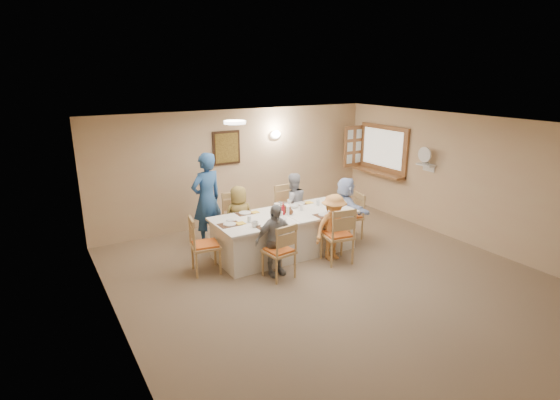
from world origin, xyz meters
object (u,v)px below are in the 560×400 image
chair_left_end (205,244)px  caregiver (207,199)px  chair_back_left (236,220)px  diner_front_right (333,227)px  chair_front_left (279,250)px  condiment_ketchup (283,209)px  serving_hatch (383,150)px  diner_front_left (275,240)px  dining_table (285,234)px  diner_right_end (345,209)px  chair_front_right (337,234)px  desk_fan (426,158)px  diner_back_right (292,205)px  diner_back_left (239,217)px  chair_right_end (350,216)px  chair_back_right (289,210)px

chair_left_end → caregiver: bearing=-13.6°
chair_back_left → diner_front_right: 1.91m
chair_front_left → diner_front_right: 1.21m
diner_front_right → caregiver: size_ratio=0.67×
condiment_ketchup → serving_hatch: bearing=16.5°
chair_back_left → diner_front_left: (0.00, -1.48, 0.10)m
dining_table → chair_back_left: size_ratio=2.58×
diner_right_end → caregiver: caregiver is taller
chair_front_right → caregiver: (-1.65, 1.95, 0.39)m
desk_fan → diner_back_right: desk_fan is taller
diner_back_left → diner_front_right: size_ratio=1.00×
dining_table → desk_fan: bearing=-6.4°
diner_front_right → caregiver: 2.48m
chair_front_left → chair_left_end: 1.24m
chair_left_end → caregiver: caregiver is taller
serving_hatch → condiment_ketchup: size_ratio=6.90×
chair_right_end → diner_back_left: diner_back_left is taller
diner_front_left → condiment_ketchup: 0.92m
chair_front_left → diner_front_left: size_ratio=0.78×
chair_back_right → diner_front_right: (0.00, -1.48, 0.09)m
diner_back_right → diner_front_left: bearing=58.2°
caregiver → diner_front_right: bearing=116.9°
serving_hatch → diner_back_right: bearing=-173.4°
dining_table → diner_front_left: 0.94m
diner_back_right → diner_front_right: size_ratio=1.09×
dining_table → chair_back_right: size_ratio=2.57×
diner_back_left → chair_front_right: bearing=133.3°
chair_back_left → diner_back_right: 1.22m
diner_back_left → caregiver: 0.72m
serving_hatch → chair_back_left: 4.03m
chair_right_end → diner_back_left: (-2.15, 0.68, 0.15)m
diner_back_right → condiment_ketchup: (-0.64, -0.68, 0.21)m
condiment_ketchup → chair_front_left: bearing=-125.0°
diner_back_right → chair_left_end: bearing=27.2°
diner_right_end → condiment_ketchup: 1.48m
chair_front_right → condiment_ketchup: chair_front_right is taller
serving_hatch → caregiver: bearing=177.9°
serving_hatch → diner_right_end: serving_hatch is taller
serving_hatch → chair_left_end: (-4.86, -0.99, -1.00)m
diner_back_right → diner_right_end: 1.07m
chair_front_left → chair_front_right: size_ratio=0.92×
chair_front_right → diner_back_left: diner_back_left is taller
diner_back_left → condiment_ketchup: bearing=133.8°
caregiver → chair_right_end: bearing=141.0°
diner_back_left → condiment_ketchup: 0.92m
diner_back_right → diner_right_end: (0.82, -0.68, -0.02)m
chair_front_right → desk_fan: bearing=-159.7°
chair_right_end → diner_back_right: bearing=-115.3°
chair_back_left → chair_right_end: bearing=-11.5°
diner_back_left → chair_right_end: bearing=166.7°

